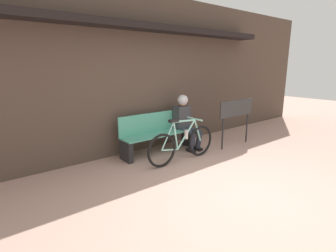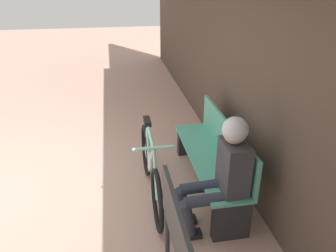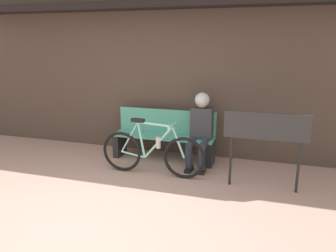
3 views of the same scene
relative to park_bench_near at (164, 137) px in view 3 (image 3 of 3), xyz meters
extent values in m
plane|color=tan|center=(-0.23, -2.14, -0.39)|extent=(24.00, 24.00, 0.00)
cube|color=#4C3D33|center=(-0.23, 0.42, 1.21)|extent=(12.00, 0.12, 3.20)
cube|color=black|center=(-0.23, 0.14, 2.11)|extent=(6.60, 0.44, 0.12)
cube|color=#51A88E|center=(0.00, -0.06, 0.02)|extent=(1.69, 0.42, 0.03)
cube|color=#51A88E|center=(0.00, 0.14, 0.24)|extent=(1.69, 0.03, 0.40)
cube|color=#232326|center=(-0.80, -0.06, -0.19)|extent=(0.10, 0.36, 0.39)
cube|color=#232326|center=(0.80, -0.06, -0.19)|extent=(0.10, 0.36, 0.39)
torus|color=black|center=(-0.45, -0.71, -0.08)|extent=(0.62, 0.05, 0.62)
torus|color=black|center=(0.53, -0.71, -0.08)|extent=(0.62, 0.05, 0.62)
cylinder|color=#93DBCC|center=(0.09, -0.71, 0.39)|extent=(0.53, 0.03, 0.06)
cylinder|color=#93DBCC|center=(0.14, -0.71, 0.12)|extent=(0.46, 0.03, 0.53)
cylinder|color=#93DBCC|center=(-0.13, -0.71, 0.14)|extent=(0.13, 0.03, 0.54)
cylinder|color=#93DBCC|center=(-0.26, -0.71, -0.10)|extent=(0.38, 0.03, 0.08)
cylinder|color=#93DBCC|center=(-0.31, -0.71, 0.16)|extent=(0.29, 0.02, 0.49)
cylinder|color=#93DBCC|center=(0.44, -0.71, 0.15)|extent=(0.20, 0.03, 0.46)
cube|color=black|center=(-0.18, -0.71, 0.43)|extent=(0.20, 0.07, 0.05)
cylinder|color=#93DBCC|center=(0.35, -0.71, 0.39)|extent=(0.03, 0.40, 0.03)
cylinder|color=beige|center=(0.14, -0.71, 0.12)|extent=(0.07, 0.07, 0.17)
cylinder|color=#2D3342|center=(0.54, -0.27, 0.03)|extent=(0.11, 0.44, 0.13)
cylinder|color=#2D3342|center=(0.54, -0.46, -0.16)|extent=(0.11, 0.17, 0.37)
cube|color=black|center=(0.54, -0.43, -0.36)|extent=(0.10, 0.22, 0.06)
cylinder|color=#2D3342|center=(0.74, -0.27, 0.03)|extent=(0.11, 0.44, 0.13)
cylinder|color=#2D3342|center=(0.74, -0.46, -0.16)|extent=(0.11, 0.17, 0.37)
cube|color=black|center=(0.74, -0.43, -0.36)|extent=(0.10, 0.22, 0.06)
cube|color=#38383D|center=(0.64, -0.02, 0.29)|extent=(0.34, 0.22, 0.50)
sphere|color=tan|center=(0.64, -0.04, 0.63)|extent=(0.20, 0.20, 0.20)
sphere|color=silver|center=(0.64, -0.04, 0.66)|extent=(0.23, 0.23, 0.23)
cylinder|color=#232326|center=(1.19, -0.72, -0.04)|extent=(0.04, 0.04, 0.69)
cylinder|color=#232326|center=(2.06, -0.72, -0.04)|extent=(0.04, 0.04, 0.69)
cube|color=#2D2D2D|center=(1.62, -0.72, 0.48)|extent=(1.09, 0.03, 0.36)
camera|label=1|loc=(-3.13, -4.23, 1.42)|focal=28.00mm
camera|label=2|loc=(3.02, -1.04, 1.90)|focal=35.00mm
camera|label=3|loc=(1.61, -5.01, 1.53)|focal=35.00mm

